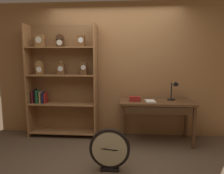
# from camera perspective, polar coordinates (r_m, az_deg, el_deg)

# --- Properties ---
(ground_plane) EXTENTS (10.00, 10.00, 0.00)m
(ground_plane) POSITION_cam_1_polar(r_m,az_deg,el_deg) (3.24, -0.92, -20.61)
(ground_plane) COLOR brown
(back_wood_panel) EXTENTS (4.80, 0.05, 2.60)m
(back_wood_panel) POSITION_cam_1_polar(r_m,az_deg,el_deg) (4.19, 0.85, 4.62)
(back_wood_panel) COLOR #9E6B3D
(back_wood_panel) RESTS_ON ground
(bookshelf) EXTENTS (1.33, 0.34, 2.16)m
(bookshelf) POSITION_cam_1_polar(r_m,az_deg,el_deg) (4.23, -13.53, 1.66)
(bookshelf) COLOR #9E6B3D
(bookshelf) RESTS_ON ground
(workbench) EXTENTS (1.31, 0.61, 0.77)m
(workbench) POSITION_cam_1_polar(r_m,az_deg,el_deg) (3.90, 11.87, -5.06)
(workbench) COLOR brown
(workbench) RESTS_ON ground
(desk_lamp) EXTENTS (0.20, 0.19, 0.38)m
(desk_lamp) POSITION_cam_1_polar(r_m,az_deg,el_deg) (3.98, 16.30, -0.55)
(desk_lamp) COLOR black
(desk_lamp) RESTS_ON workbench
(toolbox_small) EXTENTS (0.20, 0.11, 0.09)m
(toolbox_small) POSITION_cam_1_polar(r_m,az_deg,el_deg) (3.79, 6.18, -3.17)
(toolbox_small) COLOR maroon
(toolbox_small) RESTS_ON workbench
(open_repair_manual) EXTENTS (0.19, 0.24, 0.02)m
(open_repair_manual) POSITION_cam_1_polar(r_m,az_deg,el_deg) (3.78, 10.24, -3.78)
(open_repair_manual) COLOR silver
(open_repair_manual) RESTS_ON workbench
(round_clock_large) EXTENTS (0.56, 0.11, 0.60)m
(round_clock_large) POSITION_cam_1_polar(r_m,az_deg,el_deg) (3.01, -0.63, -16.51)
(round_clock_large) COLOR black
(round_clock_large) RESTS_ON ground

